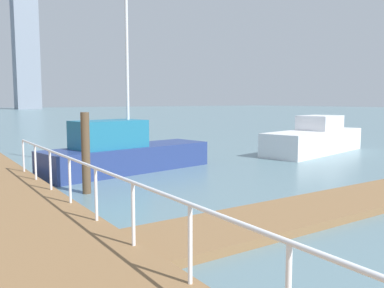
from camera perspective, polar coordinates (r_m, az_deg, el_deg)
name	(u,v)px	position (r m, az deg, el deg)	size (l,w,h in m)	color
ground_plane	(100,169)	(16.87, -12.82, -3.43)	(300.00, 300.00, 0.00)	slate
floating_dock	(312,210)	(10.50, 16.52, -8.86)	(10.85, 2.00, 0.18)	olive
boardwalk_railing	(232,239)	(4.62, 5.63, -13.17)	(0.06, 21.78, 1.08)	white
dock_piling_1	(86,153)	(12.37, -14.71, -1.27)	(0.25, 0.25, 2.42)	brown
moored_boat_0	(315,139)	(22.38, 16.87, 0.68)	(7.54, 3.68, 1.95)	white
moored_boat_1	(124,152)	(15.98, -9.53, -1.13)	(7.06, 3.04, 8.21)	navy
skyline_tower_3	(24,10)	(139.80, -22.53, 17.03)	(7.03, 6.36, 60.43)	gray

